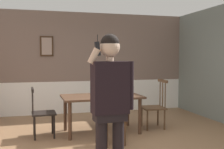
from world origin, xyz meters
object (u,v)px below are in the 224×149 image
Objects in this scene: chair_at_table_head at (155,106)px; person_figure at (110,97)px; chair_near_window at (114,119)px; dining_table at (102,100)px; chair_by_doorway at (42,113)px.

person_figure reaches higher than chair_at_table_head.
dining_table is at bearing 89.09° from chair_near_window.
chair_at_table_head reaches higher than chair_by_doorway.
chair_near_window is 0.53× the size of person_figure.
chair_near_window reaches higher than chair_by_doorway.
chair_by_doorway reaches higher than dining_table.
chair_near_window is 1.45m from chair_by_doorway.
chair_near_window reaches higher than dining_table.
dining_table is 1.19m from chair_by_doorway.
chair_near_window is 1.01× the size of chair_by_doorway.
dining_table is at bearing 88.94° from chair_by_doorway.
chair_near_window is 1.45m from chair_at_table_head.
person_figure is (-1.60, -2.27, 0.57)m from chair_at_table_head.
person_figure reaches higher than chair_by_doorway.
chair_near_window is at bearing 130.15° from chair_at_table_head.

